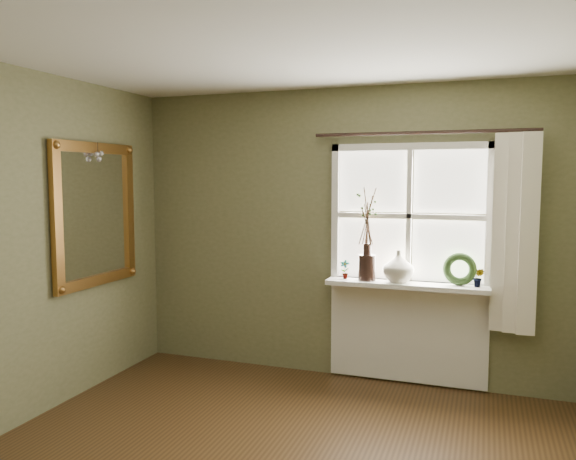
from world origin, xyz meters
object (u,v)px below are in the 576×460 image
(cream_vase, at_px, (398,266))
(wreath, at_px, (460,273))
(gilt_mirror, at_px, (96,214))
(dark_jug, at_px, (367,267))

(cream_vase, height_order, wreath, cream_vase)
(wreath, relative_size, gilt_mirror, 0.23)
(dark_jug, distance_m, wreath, 0.77)
(gilt_mirror, bearing_deg, dark_jug, 20.74)
(dark_jug, xyz_separation_m, gilt_mirror, (-2.17, -0.82, 0.47))
(dark_jug, distance_m, cream_vase, 0.27)
(cream_vase, height_order, gilt_mirror, gilt_mirror)
(cream_vase, distance_m, gilt_mirror, 2.62)
(wreath, xyz_separation_m, gilt_mirror, (-2.94, -0.86, 0.47))
(wreath, height_order, gilt_mirror, gilt_mirror)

